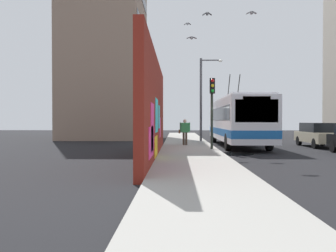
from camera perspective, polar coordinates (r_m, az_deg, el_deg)
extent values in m
plane|color=black|center=(20.66, 7.84, -3.92)|extent=(80.00, 80.00, 0.00)
cube|color=#9E9B93|center=(20.54, 3.40, -3.74)|extent=(48.00, 3.20, 0.15)
cube|color=maroon|center=(16.31, -2.24, 2.89)|extent=(13.63, 0.30, 4.61)
cube|color=#33D8E5|center=(17.61, -1.45, 1.50)|extent=(1.13, 0.02, 1.15)
cube|color=#F2338C|center=(18.59, -1.30, -0.23)|extent=(0.87, 0.02, 1.06)
cube|color=yellow|center=(14.97, -1.95, -3.31)|extent=(1.86, 0.02, 0.88)
cube|color=#F2338C|center=(12.05, -2.76, -2.58)|extent=(2.00, 0.02, 1.05)
cube|color=#F2338C|center=(12.67, -2.55, -0.14)|extent=(1.52, 0.02, 1.71)
cube|color=#33D8E5|center=(15.45, -1.84, 1.73)|extent=(1.78, 0.02, 1.48)
cube|color=gray|center=(35.84, -9.96, 12.61)|extent=(10.78, 7.01, 17.99)
cube|color=black|center=(34.68, -4.19, 5.33)|extent=(9.16, 0.04, 1.10)
cube|color=black|center=(35.07, -4.20, 10.55)|extent=(9.16, 0.04, 1.10)
cube|color=black|center=(35.75, -4.20, 15.62)|extent=(9.16, 0.04, 1.10)
cube|color=silver|center=(24.11, 11.22, 0.98)|extent=(11.35, 2.60, 2.65)
cube|color=silver|center=(24.15, 11.24, 4.27)|extent=(10.90, 2.39, 0.12)
cube|color=#1959A5|center=(24.12, 11.22, -0.85)|extent=(11.37, 2.62, 0.44)
cube|color=black|center=(18.57, 14.22, 2.41)|extent=(0.04, 2.21, 1.19)
cube|color=black|center=(24.11, 11.23, 1.93)|extent=(10.44, 2.63, 0.85)
cube|color=orange|center=(18.60, 14.22, 4.29)|extent=(0.06, 1.43, 0.28)
cylinder|color=black|center=(25.94, 11.36, 5.90)|extent=(1.43, 0.06, 2.00)
cylinder|color=black|center=(25.83, 9.82, 5.92)|extent=(1.43, 0.06, 2.00)
cylinder|color=black|center=(20.85, 16.12, -2.53)|extent=(1.00, 0.28, 1.00)
cylinder|color=black|center=(20.37, 9.69, -2.59)|extent=(1.00, 0.28, 1.00)
cylinder|color=black|center=(27.92, 12.32, -1.64)|extent=(1.00, 0.28, 1.00)
cylinder|color=black|center=(27.57, 7.51, -1.66)|extent=(1.00, 0.28, 1.00)
cylinder|color=black|center=(21.04, 25.34, -3.04)|extent=(0.64, 0.22, 0.64)
cube|color=#C6B793|center=(24.91, 23.37, -1.66)|extent=(4.32, 1.83, 0.66)
cube|color=black|center=(24.97, 23.30, -0.21)|extent=(2.59, 1.65, 0.60)
cylinder|color=black|center=(23.30, 22.82, -2.65)|extent=(0.64, 0.22, 0.64)
cylinder|color=black|center=(26.55, 23.84, -2.22)|extent=(0.64, 0.22, 0.64)
cylinder|color=black|center=(25.97, 20.52, -2.27)|extent=(0.64, 0.22, 0.64)
cylinder|color=#3F3326|center=(22.68, 2.99, -2.06)|extent=(0.14, 0.14, 0.82)
cylinder|color=#3F3326|center=(22.68, 2.56, -2.06)|extent=(0.14, 0.14, 0.82)
cube|color=#338C4C|center=(22.65, 2.78, -0.25)|extent=(0.22, 0.48, 0.61)
cylinder|color=#338C4C|center=(22.66, 3.51, -0.17)|extent=(0.09, 0.09, 0.58)
cylinder|color=#338C4C|center=(22.65, 2.04, -0.17)|extent=(0.09, 0.09, 0.58)
sphere|color=beige|center=(22.65, 2.78, 0.81)|extent=(0.22, 0.22, 0.22)
cube|color=#593319|center=(22.65, 1.87, -0.90)|extent=(0.14, 0.10, 0.24)
cylinder|color=#2D382D|center=(19.65, 7.14, 2.02)|extent=(0.14, 0.14, 3.94)
cube|color=black|center=(19.52, 7.22, 6.49)|extent=(0.20, 0.28, 0.84)
sphere|color=red|center=(19.44, 7.25, 7.35)|extent=(0.18, 0.18, 0.18)
sphere|color=yellow|center=(19.41, 7.25, 6.53)|extent=(0.18, 0.18, 0.18)
sphere|color=green|center=(19.39, 7.25, 5.70)|extent=(0.18, 0.18, 0.18)
cylinder|color=#4C4C51|center=(26.94, 5.38, 4.27)|extent=(0.18, 0.18, 6.32)
cylinder|color=#4C4C51|center=(27.34, 6.96, 10.58)|extent=(0.10, 1.48, 0.10)
ellipsoid|color=silver|center=(27.41, 8.53, 10.44)|extent=(0.44, 0.28, 0.20)
ellipsoid|color=gray|center=(26.92, 3.19, 16.20)|extent=(0.32, 0.14, 0.12)
cube|color=gray|center=(26.93, 3.50, 16.26)|extent=(0.20, 0.25, 0.17)
cube|color=gray|center=(26.92, 2.88, 16.27)|extent=(0.20, 0.25, 0.17)
ellipsoid|color=gray|center=(19.84, 13.42, 17.41)|extent=(0.32, 0.14, 0.12)
cube|color=gray|center=(19.88, 13.83, 17.46)|extent=(0.20, 0.26, 0.13)
cube|color=gray|center=(19.82, 13.00, 17.51)|extent=(0.20, 0.26, 0.13)
ellipsoid|color=#47474C|center=(21.02, 6.38, 17.60)|extent=(0.32, 0.14, 0.12)
cube|color=#47474C|center=(21.04, 6.78, 17.66)|extent=(0.20, 0.25, 0.16)
cube|color=#47474C|center=(21.02, 5.98, 17.69)|extent=(0.20, 0.25, 0.16)
ellipsoid|color=gray|center=(19.65, 3.87, 14.06)|extent=(0.32, 0.14, 0.12)
cube|color=gray|center=(19.67, 4.29, 14.14)|extent=(0.20, 0.27, 0.11)
cube|color=gray|center=(19.65, 3.45, 14.14)|extent=(0.20, 0.27, 0.11)
cylinder|color=black|center=(18.53, 10.48, -4.49)|extent=(2.18, 2.18, 0.00)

